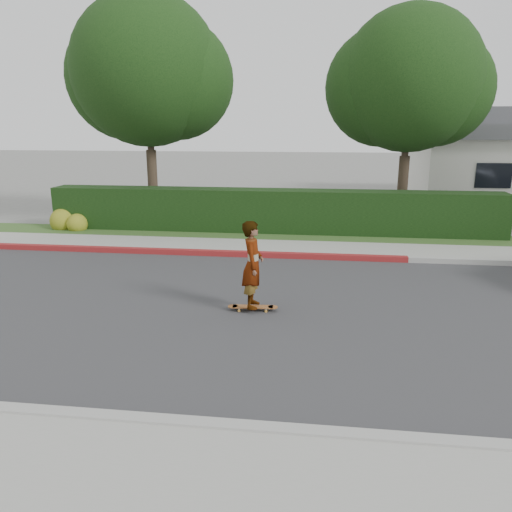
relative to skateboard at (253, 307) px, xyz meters
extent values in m
plane|color=slate|center=(2.65, 0.04, -0.09)|extent=(120.00, 120.00, 0.00)
cube|color=#2D2D30|center=(2.65, 0.04, -0.08)|extent=(60.00, 8.00, 0.01)
cube|color=#9E9E99|center=(2.65, -4.06, -0.01)|extent=(60.00, 0.20, 0.15)
cube|color=gray|center=(2.65, -4.96, -0.03)|extent=(60.00, 1.60, 0.12)
cube|color=#9E9E99|center=(2.65, 4.14, -0.01)|extent=(60.00, 0.20, 0.15)
cube|color=maroon|center=(-2.35, 4.14, -0.01)|extent=(12.00, 0.21, 0.15)
cube|color=gray|center=(2.65, 5.04, -0.03)|extent=(60.00, 1.60, 0.12)
cube|color=#2D4C1E|center=(2.65, 6.64, -0.04)|extent=(60.00, 1.60, 0.10)
cube|color=black|center=(-0.35, 7.24, 0.66)|extent=(15.00, 1.00, 1.50)
sphere|color=#2D4C19|center=(-7.55, 6.84, 0.26)|extent=(0.90, 0.90, 0.90)
sphere|color=#2D4C19|center=(-6.95, 6.64, 0.21)|extent=(0.70, 0.70, 0.70)
cylinder|color=#33261C|center=(-4.85, 8.54, 1.26)|extent=(0.36, 0.36, 2.70)
cylinder|color=#33261C|center=(-4.85, 8.54, 3.29)|extent=(0.24, 0.24, 2.25)
sphere|color=black|center=(-4.85, 8.54, 5.31)|extent=(5.20, 5.20, 5.20)
sphere|color=black|center=(-5.65, 8.94, 5.11)|extent=(4.42, 4.42, 4.42)
sphere|color=black|center=(-3.95, 8.84, 5.01)|extent=(4.16, 4.16, 4.16)
cylinder|color=#33261C|center=(4.15, 9.04, 1.17)|extent=(0.36, 0.36, 2.52)
cylinder|color=#33261C|center=(4.15, 9.04, 3.06)|extent=(0.24, 0.24, 2.10)
sphere|color=black|center=(4.15, 9.04, 4.95)|extent=(4.80, 4.80, 4.80)
sphere|color=black|center=(3.35, 9.44, 4.75)|extent=(4.08, 4.08, 4.08)
sphere|color=black|center=(5.05, 9.34, 4.65)|extent=(3.84, 3.84, 3.84)
cube|color=black|center=(8.15, 12.02, 1.51)|extent=(1.40, 0.06, 1.00)
cylinder|color=gold|center=(-0.26, -0.09, -0.05)|extent=(0.06, 0.03, 0.05)
cylinder|color=gold|center=(-0.27, 0.05, -0.05)|extent=(0.06, 0.03, 0.05)
cylinder|color=gold|center=(0.27, -0.05, -0.05)|extent=(0.06, 0.03, 0.05)
cylinder|color=gold|center=(0.26, 0.09, -0.05)|extent=(0.06, 0.03, 0.05)
cube|color=silver|center=(-0.26, -0.02, -0.01)|extent=(0.06, 0.16, 0.02)
cube|color=silver|center=(0.26, 0.02, -0.01)|extent=(0.06, 0.16, 0.02)
cube|color=brown|center=(0.00, 0.00, 0.01)|extent=(0.81, 0.25, 0.02)
cylinder|color=brown|center=(-0.40, -0.03, 0.01)|extent=(0.21, 0.21, 0.02)
cylinder|color=brown|center=(0.40, 0.03, 0.01)|extent=(0.21, 0.21, 0.02)
imported|color=white|center=(0.00, 0.00, 0.87)|extent=(0.43, 0.64, 1.72)
camera|label=1|loc=(1.24, -9.19, 3.49)|focal=35.00mm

